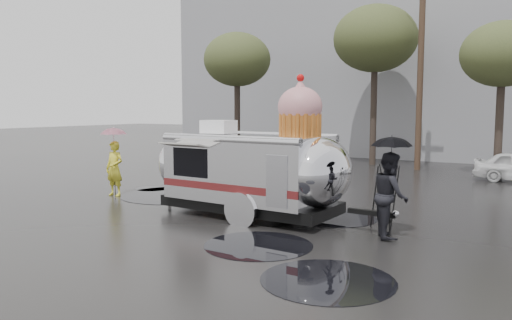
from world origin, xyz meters
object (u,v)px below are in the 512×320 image
Objects in this scene: person_right at (390,195)px; tripod at (385,188)px; airstream_trailer at (252,167)px; person_left at (115,168)px.

person_right is 1.20× the size of tripod.
person_right is 0.90m from tripod.
person_right is (3.81, -0.31, -0.37)m from airstream_trailer.
person_right is (9.36, -0.64, 0.06)m from person_left.
person_left is at bearing 59.85° from person_right.
person_left is at bearing 179.19° from airstream_trailer.
person_left is 9.00m from tripod.
person_left is 1.12× the size of tripod.
airstream_trailer is at bearing -155.25° from tripod.
tripod is (-0.36, 0.82, 0.01)m from person_right.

